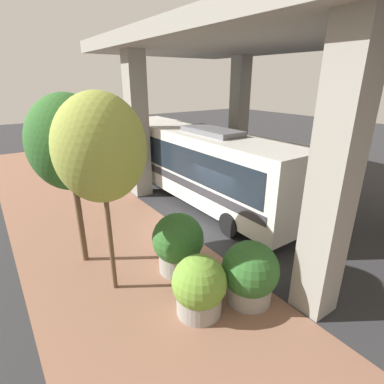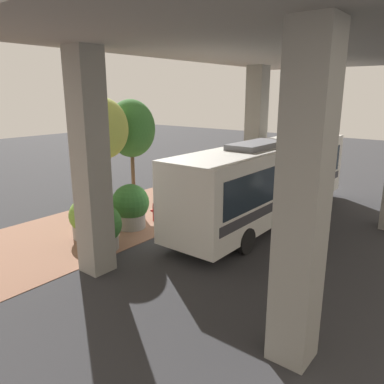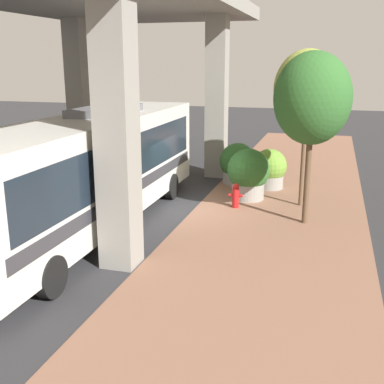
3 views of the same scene
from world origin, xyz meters
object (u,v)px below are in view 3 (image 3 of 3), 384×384
at_px(planter_front, 238,164).
at_px(street_tree_far, 307,90).
at_px(planter_back, 269,169).
at_px(bus, 90,167).
at_px(planter_middle, 248,174).
at_px(street_tree_near, 312,99).
at_px(fire_hydrant, 236,196).

xyz_separation_m(planter_front, street_tree_far, (-2.91, 2.66, 3.38)).
bearing_deg(planter_back, planter_front, -15.66).
height_order(planter_front, street_tree_far, street_tree_far).
height_order(bus, planter_middle, bus).
distance_m(planter_back, street_tree_near, 5.65).
bearing_deg(street_tree_near, bus, 21.24).
bearing_deg(planter_back, bus, 55.17).
bearing_deg(planter_back, fire_hydrant, 76.07).
distance_m(fire_hydrant, street_tree_far, 4.51).
height_order(bus, street_tree_far, street_tree_far).
relative_size(planter_middle, street_tree_near, 0.36).
relative_size(bus, planter_middle, 6.33).
relative_size(planter_middle, street_tree_far, 0.35).
height_order(bus, planter_back, bus).
height_order(fire_hydrant, street_tree_far, street_tree_far).
bearing_deg(street_tree_far, planter_middle, -9.42).
bearing_deg(street_tree_near, planter_front, -55.57).
relative_size(planter_front, planter_middle, 0.90).
height_order(bus, planter_front, bus).
height_order(fire_hydrant, planter_middle, planter_middle).
relative_size(bus, planter_front, 7.00).
distance_m(planter_middle, street_tree_near, 4.52).
distance_m(fire_hydrant, planter_middle, 1.43).
bearing_deg(bus, fire_hydrant, -137.71).
bearing_deg(bus, planter_back, -124.83).
bearing_deg(planter_front, planter_middle, 110.60).
height_order(street_tree_near, street_tree_far, street_tree_far).
xyz_separation_m(planter_front, street_tree_near, (-3.20, 4.67, 3.22)).
distance_m(planter_front, planter_middle, 2.48).
xyz_separation_m(fire_hydrant, street_tree_near, (-2.56, 1.05, 3.62)).
distance_m(planter_front, planter_back, 1.49).
distance_m(bus, street_tree_far, 7.97).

